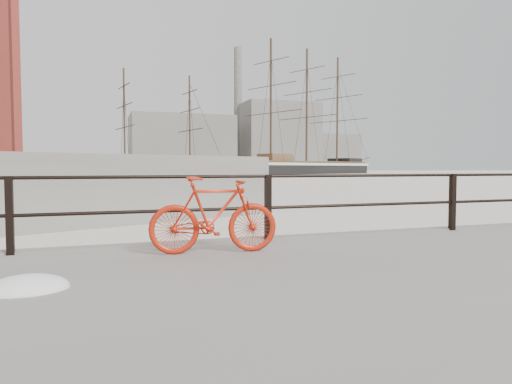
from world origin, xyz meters
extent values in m
plane|color=white|center=(0.00, 0.00, 0.00)|extent=(400.00, 400.00, 0.00)
imported|color=red|center=(-4.53, -0.89, 0.85)|extent=(1.67, 0.44, 1.00)
ellipsoid|color=white|center=(-6.57, -2.05, 0.48)|extent=(0.73, 0.58, 0.26)
cube|color=gray|center=(20.00, 140.00, 9.00)|extent=(32.00, 18.00, 18.00)
cube|color=gray|center=(55.00, 145.00, 12.00)|extent=(26.00, 20.00, 24.00)
cube|color=gray|center=(78.00, 150.00, 7.00)|extent=(20.00, 16.00, 14.00)
cylinder|color=gray|center=(42.00, 150.00, 22.00)|extent=(2.80, 2.80, 44.00)
camera|label=1|loc=(-5.95, -6.60, 1.46)|focal=32.00mm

